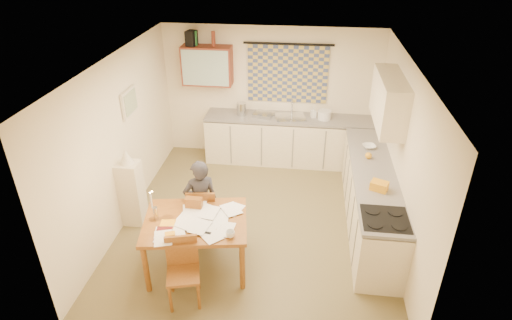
# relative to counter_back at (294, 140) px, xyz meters

# --- Properties ---
(floor) EXTENTS (4.00, 4.50, 0.02)m
(floor) POSITION_rel_counter_back_xyz_m (-0.47, -1.95, -0.46)
(floor) COLOR brown
(floor) RESTS_ON ground
(ceiling) EXTENTS (4.00, 4.50, 0.02)m
(ceiling) POSITION_rel_counter_back_xyz_m (-0.47, -1.95, 2.06)
(ceiling) COLOR white
(ceiling) RESTS_ON floor
(wall_back) EXTENTS (4.00, 0.02, 2.50)m
(wall_back) POSITION_rel_counter_back_xyz_m (-0.47, 0.31, 0.80)
(wall_back) COLOR #F3E2BD
(wall_back) RESTS_ON floor
(wall_front) EXTENTS (4.00, 0.02, 2.50)m
(wall_front) POSITION_rel_counter_back_xyz_m (-0.47, -4.21, 0.80)
(wall_front) COLOR #F3E2BD
(wall_front) RESTS_ON floor
(wall_left) EXTENTS (0.02, 4.50, 2.50)m
(wall_left) POSITION_rel_counter_back_xyz_m (-2.48, -1.95, 0.80)
(wall_left) COLOR #F3E2BD
(wall_left) RESTS_ON floor
(wall_right) EXTENTS (0.02, 4.50, 2.50)m
(wall_right) POSITION_rel_counter_back_xyz_m (1.54, -1.95, 0.80)
(wall_right) COLOR #F3E2BD
(wall_right) RESTS_ON floor
(window_blind) EXTENTS (1.45, 0.03, 1.05)m
(window_blind) POSITION_rel_counter_back_xyz_m (-0.17, 0.27, 1.20)
(window_blind) COLOR #394776
(window_blind) RESTS_ON wall_back
(curtain_rod) EXTENTS (1.60, 0.04, 0.04)m
(curtain_rod) POSITION_rel_counter_back_xyz_m (-0.17, 0.25, 1.75)
(curtain_rod) COLOR black
(curtain_rod) RESTS_ON wall_back
(wall_cabinet) EXTENTS (0.90, 0.34, 0.70)m
(wall_cabinet) POSITION_rel_counter_back_xyz_m (-1.62, 0.13, 1.35)
(wall_cabinet) COLOR maroon
(wall_cabinet) RESTS_ON wall_back
(wall_cabinet_glass) EXTENTS (0.84, 0.02, 0.64)m
(wall_cabinet_glass) POSITION_rel_counter_back_xyz_m (-1.62, -0.04, 1.35)
(wall_cabinet_glass) COLOR #99B2A5
(wall_cabinet_glass) RESTS_ON wall_back
(upper_cabinet_right) EXTENTS (0.34, 1.30, 0.70)m
(upper_cabinet_right) POSITION_rel_counter_back_xyz_m (1.36, -1.40, 1.40)
(upper_cabinet_right) COLOR beige
(upper_cabinet_right) RESTS_ON wall_right
(framed_print) EXTENTS (0.04, 0.50, 0.40)m
(framed_print) POSITION_rel_counter_back_xyz_m (-2.44, -1.55, 1.25)
(framed_print) COLOR beige
(framed_print) RESTS_ON wall_left
(print_canvas) EXTENTS (0.01, 0.42, 0.32)m
(print_canvas) POSITION_rel_counter_back_xyz_m (-2.42, -1.55, 1.25)
(print_canvas) COLOR beige
(print_canvas) RESTS_ON wall_left
(counter_back) EXTENTS (3.30, 0.62, 0.92)m
(counter_back) POSITION_rel_counter_back_xyz_m (0.00, 0.00, 0.00)
(counter_back) COLOR beige
(counter_back) RESTS_ON floor
(counter_right) EXTENTS (0.62, 2.95, 0.92)m
(counter_right) POSITION_rel_counter_back_xyz_m (1.23, -1.83, -0.00)
(counter_right) COLOR beige
(counter_right) RESTS_ON floor
(stove) EXTENTS (0.59, 0.59, 0.92)m
(stove) POSITION_rel_counter_back_xyz_m (1.23, -2.95, 0.01)
(stove) COLOR white
(stove) RESTS_ON floor
(sink) EXTENTS (0.63, 0.55, 0.10)m
(sink) POSITION_rel_counter_back_xyz_m (-0.08, 0.00, 0.43)
(sink) COLOR silver
(sink) RESTS_ON counter_back
(tap) EXTENTS (0.04, 0.04, 0.28)m
(tap) POSITION_rel_counter_back_xyz_m (-0.06, 0.18, 0.61)
(tap) COLOR silver
(tap) RESTS_ON counter_back
(dish_rack) EXTENTS (0.42, 0.39, 0.06)m
(dish_rack) POSITION_rel_counter_back_xyz_m (-0.58, -0.00, 0.50)
(dish_rack) COLOR silver
(dish_rack) RESTS_ON counter_back
(kettle) EXTENTS (0.24, 0.24, 0.24)m
(kettle) POSITION_rel_counter_back_xyz_m (-0.99, 0.00, 0.59)
(kettle) COLOR silver
(kettle) RESTS_ON counter_back
(mixing_bowl) EXTENTS (0.30, 0.30, 0.16)m
(mixing_bowl) POSITION_rel_counter_back_xyz_m (0.54, 0.00, 0.55)
(mixing_bowl) COLOR white
(mixing_bowl) RESTS_ON counter_back
(soap_bottle) EXTENTS (0.14, 0.14, 0.19)m
(soap_bottle) POSITION_rel_counter_back_xyz_m (0.34, 0.05, 0.57)
(soap_bottle) COLOR white
(soap_bottle) RESTS_ON counter_back
(bowl) EXTENTS (0.31, 0.31, 0.05)m
(bowl) POSITION_rel_counter_back_xyz_m (1.23, -1.07, 0.49)
(bowl) COLOR white
(bowl) RESTS_ON counter_right
(orange_bag) EXTENTS (0.27, 0.23, 0.12)m
(orange_bag) POSITION_rel_counter_back_xyz_m (1.23, -2.30, 0.53)
(orange_bag) COLOR orange
(orange_bag) RESTS_ON counter_right
(fruit_orange) EXTENTS (0.10, 0.10, 0.10)m
(fruit_orange) POSITION_rel_counter_back_xyz_m (1.18, -1.43, 0.52)
(fruit_orange) COLOR orange
(fruit_orange) RESTS_ON counter_right
(speaker) EXTENTS (0.20, 0.23, 0.26)m
(speaker) POSITION_rel_counter_back_xyz_m (-1.88, 0.13, 1.83)
(speaker) COLOR black
(speaker) RESTS_ON wall_cabinet
(bottle_green) EXTENTS (0.09, 0.09, 0.26)m
(bottle_green) POSITION_rel_counter_back_xyz_m (-1.81, 0.13, 1.83)
(bottle_green) COLOR #195926
(bottle_green) RESTS_ON wall_cabinet
(bottle_brown) EXTENTS (0.09, 0.09, 0.26)m
(bottle_brown) POSITION_rel_counter_back_xyz_m (-1.49, 0.13, 1.83)
(bottle_brown) COLOR maroon
(bottle_brown) RESTS_ON wall_cabinet
(dining_table) EXTENTS (1.44, 1.18, 0.75)m
(dining_table) POSITION_rel_counter_back_xyz_m (-1.12, -3.05, -0.07)
(dining_table) COLOR brown
(dining_table) RESTS_ON floor
(chair_far) EXTENTS (0.44, 0.44, 0.88)m
(chair_far) POSITION_rel_counter_back_xyz_m (-1.17, -2.46, -0.18)
(chair_far) COLOR brown
(chair_far) RESTS_ON floor
(chair_near) EXTENTS (0.47, 0.47, 0.85)m
(chair_near) POSITION_rel_counter_back_xyz_m (-1.14, -3.65, -0.19)
(chair_near) COLOR brown
(chair_near) RESTS_ON floor
(person) EXTENTS (0.72, 0.69, 1.31)m
(person) POSITION_rel_counter_back_xyz_m (-1.18, -2.52, 0.20)
(person) COLOR black
(person) RESTS_ON floor
(shelf_stand) EXTENTS (0.32, 0.30, 1.03)m
(shelf_stand) POSITION_rel_counter_back_xyz_m (-2.31, -2.22, 0.06)
(shelf_stand) COLOR beige
(shelf_stand) RESTS_ON floor
(lampshade) EXTENTS (0.20, 0.20, 0.22)m
(lampshade) POSITION_rel_counter_back_xyz_m (-2.31, -2.22, 0.69)
(lampshade) COLOR beige
(lampshade) RESTS_ON shelf_stand
(letter_rack) EXTENTS (0.22, 0.11, 0.16)m
(letter_rack) POSITION_rel_counter_back_xyz_m (-1.19, -2.79, 0.38)
(letter_rack) COLOR brown
(letter_rack) RESTS_ON dining_table
(mug) EXTENTS (0.15, 0.15, 0.09)m
(mug) POSITION_rel_counter_back_xyz_m (-0.62, -3.32, 0.34)
(mug) COLOR white
(mug) RESTS_ON dining_table
(magazine) EXTENTS (0.27, 0.32, 0.02)m
(magazine) POSITION_rel_counter_back_xyz_m (-1.52, -3.39, 0.31)
(magazine) COLOR maroon
(magazine) RESTS_ON dining_table
(book) EXTENTS (0.23, 0.29, 0.02)m
(book) POSITION_rel_counter_back_xyz_m (-1.52, -3.23, 0.31)
(book) COLOR orange
(book) RESTS_ON dining_table
(orange_box) EXTENTS (0.14, 0.12, 0.04)m
(orange_box) POSITION_rel_counter_back_xyz_m (-1.34, -3.39, 0.32)
(orange_box) COLOR orange
(orange_box) RESTS_ON dining_table
(eyeglasses) EXTENTS (0.14, 0.06, 0.02)m
(eyeglasses) POSITION_rel_counter_back_xyz_m (-0.92, -3.29, 0.31)
(eyeglasses) COLOR black
(eyeglasses) RESTS_ON dining_table
(candle_holder) EXTENTS (0.07, 0.07, 0.18)m
(candle_holder) POSITION_rel_counter_back_xyz_m (-1.61, -3.08, 0.39)
(candle_holder) COLOR silver
(candle_holder) RESTS_ON dining_table
(candle) EXTENTS (0.02, 0.02, 0.22)m
(candle) POSITION_rel_counter_back_xyz_m (-1.65, -3.09, 0.59)
(candle) COLOR white
(candle) RESTS_ON dining_table
(candle_flame) EXTENTS (0.02, 0.02, 0.02)m
(candle_flame) POSITION_rel_counter_back_xyz_m (-1.62, -3.08, 0.71)
(candle_flame) COLOR #FFCC66
(candle_flame) RESTS_ON dining_table
(papers) EXTENTS (1.03, 1.06, 0.03)m
(papers) POSITION_rel_counter_back_xyz_m (-1.04, -3.05, 0.31)
(papers) COLOR white
(papers) RESTS_ON dining_table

